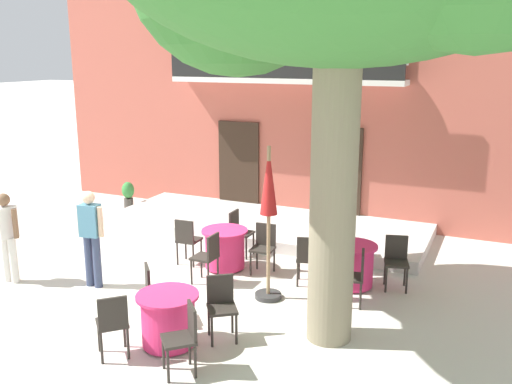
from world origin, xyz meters
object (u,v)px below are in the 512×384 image
(cafe_chair_front_0, at_px, (355,244))
(cafe_chair_front_1, at_px, (308,257))
(cafe_chair_near_tree_3, at_px, (239,230))
(pedestrian_mid_plaza, at_px, (7,233))
(cafe_chair_near_tree_2, at_px, (264,245))
(cafe_chair_near_tree_0, at_px, (187,238))
(ground_planter_left, at_px, (128,194))
(cafe_chair_middle_3, at_px, (113,321))
(cafe_chair_front_2, at_px, (356,274))
(cafe_chair_near_tree_1, at_px, (208,255))
(cafe_chair_middle_2, at_px, (155,289))
(cafe_chair_front_3, at_px, (396,258))
(cafe_table_middle, at_px, (168,319))
(cafe_umbrella, at_px, (269,201))
(cafe_table_near_tree, at_px, (225,249))
(cafe_chair_middle_1, at_px, (221,303))
(cafe_chair_middle_0, at_px, (184,334))
(pedestrian_near_entrance, at_px, (91,233))
(cafe_table_front, at_px, (352,265))

(cafe_chair_front_0, relative_size, cafe_chair_front_1, 1.00)
(cafe_chair_near_tree_3, distance_m, pedestrian_mid_plaza, 4.24)
(cafe_chair_near_tree_3, relative_size, pedestrian_mid_plaza, 0.56)
(cafe_chair_near_tree_2, bearing_deg, cafe_chair_front_0, 26.77)
(cafe_chair_near_tree_0, relative_size, ground_planter_left, 1.22)
(cafe_chair_middle_3, bearing_deg, cafe_chair_front_2, 49.41)
(cafe_chair_near_tree_1, distance_m, cafe_chair_middle_2, 1.62)
(cafe_chair_middle_3, xyz_separation_m, cafe_chair_front_3, (2.95, 3.89, 0.00))
(cafe_table_middle, relative_size, cafe_chair_front_0, 0.95)
(cafe_chair_front_1, distance_m, cafe_umbrella, 1.44)
(cafe_table_middle, distance_m, ground_planter_left, 7.26)
(cafe_chair_near_tree_2, height_order, cafe_chair_middle_3, same)
(cafe_chair_near_tree_3, bearing_deg, cafe_table_near_tree, -84.18)
(cafe_umbrella, bearing_deg, ground_planter_left, 147.22)
(cafe_chair_front_0, height_order, cafe_chair_front_3, same)
(cafe_chair_middle_1, height_order, cafe_chair_front_1, same)
(cafe_chair_middle_3, bearing_deg, cafe_chair_front_0, 64.13)
(cafe_umbrella, bearing_deg, cafe_chair_front_0, 60.87)
(cafe_chair_near_tree_2, xyz_separation_m, pedestrian_mid_plaza, (-3.90, -2.26, 0.38))
(cafe_chair_near_tree_1, relative_size, ground_planter_left, 1.22)
(cafe_chair_middle_0, height_order, cafe_chair_front_2, same)
(cafe_chair_middle_1, distance_m, cafe_chair_middle_3, 1.50)
(cafe_chair_near_tree_3, distance_m, cafe_chair_front_0, 2.34)
(cafe_chair_front_2, relative_size, pedestrian_near_entrance, 0.53)
(cafe_chair_middle_0, height_order, pedestrian_mid_plaza, pedestrian_mid_plaza)
(ground_planter_left, bearing_deg, cafe_chair_near_tree_3, -24.38)
(cafe_chair_middle_1, height_order, cafe_chair_front_2, same)
(cafe_chair_middle_1, xyz_separation_m, cafe_chair_middle_3, (-1.04, -1.09, 0.00))
(cafe_chair_front_1, bearing_deg, cafe_chair_near_tree_0, 179.99)
(cafe_table_near_tree, distance_m, cafe_table_front, 2.39)
(cafe_umbrella, bearing_deg, cafe_chair_middle_0, -91.86)
(cafe_chair_middle_0, xyz_separation_m, cafe_chair_front_1, (0.50, 3.26, 0.00))
(cafe_chair_near_tree_1, distance_m, ground_planter_left, 5.38)
(cafe_chair_middle_0, bearing_deg, cafe_chair_near_tree_3, 106.94)
(cafe_chair_near_tree_1, xyz_separation_m, cafe_table_front, (2.33, 0.90, -0.14))
(cafe_chair_middle_3, bearing_deg, cafe_chair_front_1, 65.26)
(cafe_table_middle, relative_size, cafe_chair_front_3, 0.95)
(cafe_chair_middle_0, bearing_deg, cafe_chair_middle_2, 137.98)
(cafe_chair_near_tree_3, height_order, pedestrian_near_entrance, pedestrian_near_entrance)
(cafe_chair_middle_1, relative_size, pedestrian_near_entrance, 0.53)
(cafe_chair_near_tree_2, relative_size, cafe_chair_middle_0, 1.00)
(cafe_chair_middle_1, relative_size, cafe_chair_front_1, 1.00)
(cafe_chair_middle_1, height_order, cafe_chair_front_3, same)
(cafe_chair_front_0, height_order, pedestrian_near_entrance, pedestrian_near_entrance)
(cafe_table_near_tree, distance_m, cafe_chair_middle_3, 3.48)
(cafe_chair_middle_0, xyz_separation_m, pedestrian_mid_plaza, (-4.34, 1.25, 0.38))
(cafe_chair_front_0, bearing_deg, cafe_chair_front_1, -119.45)
(cafe_chair_near_tree_3, bearing_deg, cafe_chair_front_3, -5.92)
(cafe_chair_near_tree_0, relative_size, cafe_chair_middle_0, 1.00)
(cafe_chair_near_tree_1, relative_size, pedestrian_mid_plaza, 0.56)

